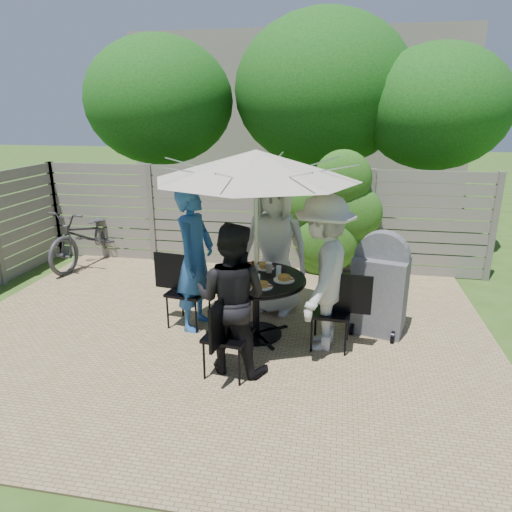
% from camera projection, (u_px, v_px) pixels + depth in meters
% --- Properties ---
extents(backyard_envelope, '(60.00, 60.00, 5.00)m').
position_uv_depth(backyard_envelope, '(300.00, 116.00, 14.54)').
color(backyard_envelope, '#314E18').
rests_on(backyard_envelope, ground).
extents(patio_table, '(1.39, 1.39, 0.81)m').
position_uv_depth(patio_table, '(256.00, 295.00, 5.73)').
color(patio_table, black).
rests_on(patio_table, ground).
extents(umbrella, '(2.75, 2.75, 2.36)m').
position_uv_depth(umbrella, '(256.00, 165.00, 5.24)').
color(umbrella, silver).
rests_on(umbrella, ground).
extents(chair_back, '(0.54, 0.73, 0.97)m').
position_uv_depth(chair_back, '(277.00, 288.00, 6.69)').
color(chair_back, black).
rests_on(chair_back, ground).
extents(person_back, '(1.02, 0.74, 1.93)m').
position_uv_depth(person_back, '(275.00, 247.00, 6.36)').
color(person_back, silver).
rests_on(person_back, ground).
extents(chair_left, '(0.75, 0.54, 0.99)m').
position_uv_depth(chair_left, '(188.00, 305.00, 6.10)').
color(chair_left, black).
rests_on(chair_left, ground).
extents(person_left, '(0.55, 0.76, 1.91)m').
position_uv_depth(person_left, '(195.00, 259.00, 5.86)').
color(person_left, '#2659A5').
rests_on(person_left, ground).
extents(chair_front, '(0.52, 0.72, 0.96)m').
position_uv_depth(chair_front, '(228.00, 351.00, 4.94)').
color(chair_front, black).
rests_on(chair_front, ground).
extents(person_front, '(0.91, 0.75, 1.70)m').
position_uv_depth(person_front, '(232.00, 299.00, 4.90)').
color(person_front, black).
rests_on(person_front, ground).
extents(chair_right, '(0.71, 0.49, 0.96)m').
position_uv_depth(chair_right, '(332.00, 326.00, 5.53)').
color(chair_right, black).
rests_on(chair_right, ground).
extents(person_right, '(0.87, 1.31, 1.90)m').
position_uv_depth(person_right, '(323.00, 274.00, 5.36)').
color(person_right, beige).
rests_on(person_right, ground).
extents(plate_back, '(0.26, 0.26, 0.06)m').
position_uv_depth(plate_back, '(265.00, 266.00, 5.98)').
color(plate_back, white).
rests_on(plate_back, patio_table).
extents(plate_left, '(0.26, 0.26, 0.06)m').
position_uv_depth(plate_left, '(229.00, 272.00, 5.76)').
color(plate_left, white).
rests_on(plate_left, patio_table).
extents(plate_front, '(0.26, 0.26, 0.06)m').
position_uv_depth(plate_front, '(246.00, 285.00, 5.33)').
color(plate_front, white).
rests_on(plate_front, patio_table).
extents(plate_right, '(0.26, 0.26, 0.06)m').
position_uv_depth(plate_right, '(284.00, 279.00, 5.54)').
color(plate_right, white).
rests_on(plate_right, patio_table).
extents(plate_extra, '(0.24, 0.24, 0.06)m').
position_uv_depth(plate_extra, '(262.00, 285.00, 5.33)').
color(plate_extra, white).
rests_on(plate_extra, patio_table).
extents(glass_left, '(0.07, 0.07, 0.14)m').
position_uv_depth(glass_left, '(233.00, 272.00, 5.62)').
color(glass_left, silver).
rests_on(glass_left, patio_table).
extents(glass_front, '(0.07, 0.07, 0.14)m').
position_uv_depth(glass_front, '(257.00, 280.00, 5.37)').
color(glass_front, silver).
rests_on(glass_front, patio_table).
extents(glass_right, '(0.07, 0.07, 0.14)m').
position_uv_depth(glass_right, '(279.00, 271.00, 5.65)').
color(glass_right, silver).
rests_on(glass_right, patio_table).
extents(syrup_jug, '(0.09, 0.09, 0.16)m').
position_uv_depth(syrup_jug, '(253.00, 269.00, 5.70)').
color(syrup_jug, '#59280C').
rests_on(syrup_jug, patio_table).
extents(coffee_cup, '(0.08, 0.08, 0.12)m').
position_uv_depth(coffee_cup, '(269.00, 268.00, 5.81)').
color(coffee_cup, '#C6B293').
rests_on(coffee_cup, patio_table).
extents(bicycle, '(1.04, 2.17, 1.09)m').
position_uv_depth(bicycle, '(90.00, 236.00, 8.51)').
color(bicycle, '#333338').
rests_on(bicycle, ground).
extents(bbq_grill, '(0.77, 0.66, 1.36)m').
position_uv_depth(bbq_grill, '(380.00, 287.00, 5.85)').
color(bbq_grill, slate).
rests_on(bbq_grill, ground).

